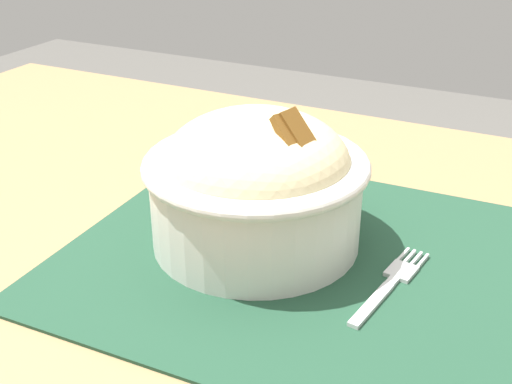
# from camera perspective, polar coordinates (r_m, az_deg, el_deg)

# --- Properties ---
(table) EXTENTS (1.27, 0.79, 0.76)m
(table) POSITION_cam_1_polar(r_m,az_deg,el_deg) (0.64, -0.29, -11.35)
(table) COLOR #99754C
(table) RESTS_ON ground_plane
(placemat) EXTENTS (0.40, 0.36, 0.00)m
(placemat) POSITION_cam_1_polar(r_m,az_deg,el_deg) (0.59, 3.38, -5.55)
(placemat) COLOR #1E422D
(placemat) RESTS_ON table
(bowl) EXTENTS (0.22, 0.22, 0.13)m
(bowl) POSITION_cam_1_polar(r_m,az_deg,el_deg) (0.58, 0.01, 0.90)
(bowl) COLOR silver
(bowl) RESTS_ON placemat
(fork) EXTENTS (0.03, 0.13, 0.00)m
(fork) POSITION_cam_1_polar(r_m,az_deg,el_deg) (0.56, 11.62, -7.65)
(fork) COLOR silver
(fork) RESTS_ON placemat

